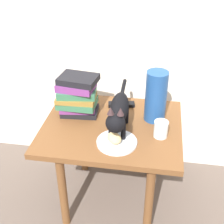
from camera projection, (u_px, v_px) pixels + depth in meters
name	position (u px, v px, depth m)	size (l,w,h in m)	color
ground_plane	(112.00, 197.00, 1.92)	(6.00, 6.00, 0.00)	brown
side_table	(112.00, 137.00, 1.67)	(0.72, 0.60, 0.54)	brown
plate	(117.00, 142.00, 1.49)	(0.20, 0.20, 0.01)	silver
bread_roll	(114.00, 138.00, 1.46)	(0.08, 0.06, 0.05)	#E0BC7A
cat	(119.00, 111.00, 1.49)	(0.10, 0.48, 0.23)	black
book_stack	(78.00, 95.00, 1.66)	(0.23, 0.17, 0.22)	black
green_vase	(156.00, 96.00, 1.60)	(0.11, 0.11, 0.28)	navy
candle_jar	(161.00, 130.00, 1.52)	(0.07, 0.07, 0.08)	silver
tv_remote	(121.00, 104.00, 1.78)	(0.15, 0.04, 0.02)	black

